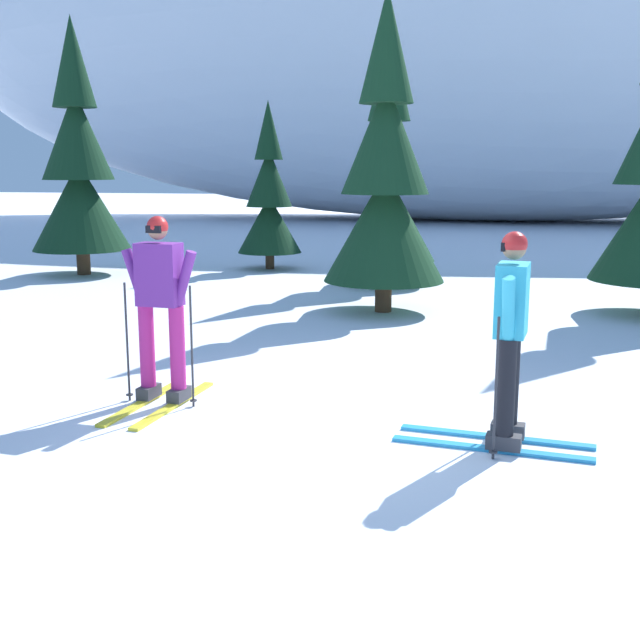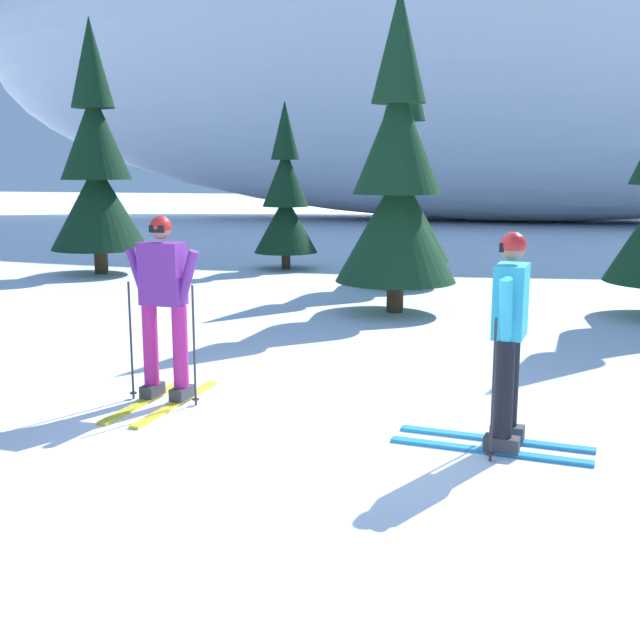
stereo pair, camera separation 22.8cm
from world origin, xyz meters
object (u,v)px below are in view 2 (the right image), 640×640
(pine_tree_center, at_px, (397,181))
(pine_tree_center_left, at_px, (403,182))
(skier_purple_jacket, at_px, (163,305))
(pine_tree_far_left, at_px, (96,169))
(skier_cyan_jacket, at_px, (508,338))
(pine_tree_left, at_px, (285,200))

(pine_tree_center, bearing_deg, pine_tree_center_left, 96.98)
(skier_purple_jacket, relative_size, pine_tree_center_left, 0.38)
(skier_purple_jacket, xyz_separation_m, pine_tree_center, (1.40, 5.48, 1.11))
(pine_tree_center_left, bearing_deg, pine_tree_far_left, 179.01)
(skier_cyan_jacket, xyz_separation_m, pine_tree_center_left, (-2.26, 8.96, 1.08))
(pine_tree_center_left, bearing_deg, pine_tree_center, -83.02)
(skier_cyan_jacket, height_order, pine_tree_center_left, pine_tree_center_left)
(pine_tree_center_left, bearing_deg, skier_purple_jacket, -97.05)
(pine_tree_center, bearing_deg, skier_cyan_jacket, -72.53)
(pine_tree_left, xyz_separation_m, pine_tree_center, (3.32, -4.87, 0.51))
(skier_cyan_jacket, height_order, pine_tree_center, pine_tree_center)
(pine_tree_center_left, distance_m, pine_tree_center, 2.96)
(pine_tree_center_left, relative_size, pine_tree_center, 0.97)
(pine_tree_far_left, bearing_deg, pine_tree_left, 26.34)
(skier_purple_jacket, xyz_separation_m, pine_tree_far_left, (-5.59, 8.53, 1.28))
(skier_cyan_jacket, distance_m, pine_tree_far_left, 12.77)
(pine_tree_left, relative_size, pine_tree_center_left, 0.78)
(skier_cyan_jacket, height_order, skier_purple_jacket, skier_purple_jacket)
(skier_purple_jacket, height_order, pine_tree_left, pine_tree_left)
(skier_cyan_jacket, distance_m, pine_tree_center, 6.42)
(pine_tree_left, distance_m, pine_tree_center, 5.91)
(pine_tree_left, bearing_deg, pine_tree_far_left, -153.66)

